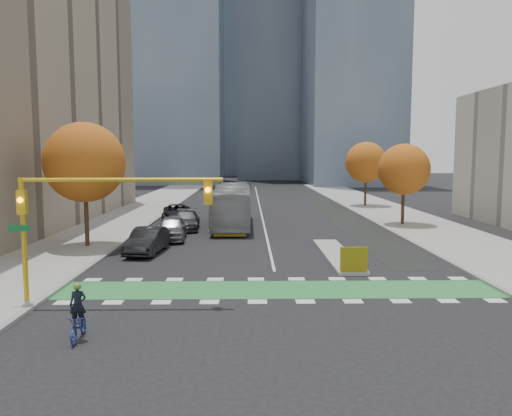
{
  "coord_description": "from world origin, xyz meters",
  "views": [
    {
      "loc": [
        -1.38,
        -20.64,
        6.09
      ],
      "look_at": [
        -0.92,
        8.44,
        3.0
      ],
      "focal_mm": 35.0,
      "sensor_mm": 36.0,
      "label": 1
    }
  ],
  "objects_px": {
    "cyclist": "(79,321)",
    "parked_car_b": "(147,241)",
    "tree_east_far": "(366,162)",
    "parked_car_c": "(186,220)",
    "parked_car_a": "(172,228)",
    "bus": "(232,205)",
    "parked_car_d": "(177,213)",
    "hazard_board": "(354,260)",
    "tree_west": "(85,162)",
    "traffic_signal_west": "(86,206)",
    "tree_east_near": "(404,169)"
  },
  "relations": [
    {
      "from": "bus",
      "to": "parked_car_c",
      "type": "distance_m",
      "value": 4.28
    },
    {
      "from": "tree_west",
      "to": "tree_east_far",
      "type": "distance_m",
      "value": 35.73
    },
    {
      "from": "cyclist",
      "to": "parked_car_b",
      "type": "height_order",
      "value": "cyclist"
    },
    {
      "from": "tree_east_far",
      "to": "parked_car_b",
      "type": "xyz_separation_m",
      "value": [
        -20.16,
        -27.94,
        -4.44
      ]
    },
    {
      "from": "parked_car_b",
      "to": "bus",
      "type": "bearing_deg",
      "value": 72.86
    },
    {
      "from": "tree_east_near",
      "to": "parked_car_c",
      "type": "distance_m",
      "value": 19.05
    },
    {
      "from": "tree_east_near",
      "to": "parked_car_b",
      "type": "xyz_separation_m",
      "value": [
        -19.66,
        -11.94,
        -4.07
      ]
    },
    {
      "from": "cyclist",
      "to": "parked_car_d",
      "type": "distance_m",
      "value": 29.76
    },
    {
      "from": "parked_car_b",
      "to": "tree_east_near",
      "type": "bearing_deg",
      "value": 36.94
    },
    {
      "from": "parked_car_a",
      "to": "parked_car_b",
      "type": "height_order",
      "value": "parked_car_a"
    },
    {
      "from": "tree_west",
      "to": "parked_car_c",
      "type": "xyz_separation_m",
      "value": [
        5.5,
        8.06,
        -4.86
      ]
    },
    {
      "from": "traffic_signal_west",
      "to": "parked_car_d",
      "type": "distance_m",
      "value": 25.91
    },
    {
      "from": "parked_car_b",
      "to": "parked_car_c",
      "type": "height_order",
      "value": "parked_car_b"
    },
    {
      "from": "tree_east_far",
      "to": "traffic_signal_west",
      "type": "relative_size",
      "value": 0.9
    },
    {
      "from": "parked_car_c",
      "to": "cyclist",
      "type": "bearing_deg",
      "value": -94.08
    },
    {
      "from": "traffic_signal_west",
      "to": "tree_west",
      "type": "bearing_deg",
      "value": 108.02
    },
    {
      "from": "parked_car_a",
      "to": "traffic_signal_west",
      "type": "bearing_deg",
      "value": -98.27
    },
    {
      "from": "parked_car_b",
      "to": "cyclist",
      "type": "bearing_deg",
      "value": -81.76
    },
    {
      "from": "parked_car_c",
      "to": "parked_car_d",
      "type": "xyz_separation_m",
      "value": [
        -1.5,
        5.13,
        0.02
      ]
    },
    {
      "from": "bus",
      "to": "tree_east_far",
      "type": "bearing_deg",
      "value": 46.89
    },
    {
      "from": "tree_east_far",
      "to": "parked_car_c",
      "type": "xyz_separation_m",
      "value": [
        -19.0,
        -17.94,
        -4.48
      ]
    },
    {
      "from": "hazard_board",
      "to": "bus",
      "type": "bearing_deg",
      "value": 110.94
    },
    {
      "from": "parked_car_c",
      "to": "bus",
      "type": "bearing_deg",
      "value": 21.7
    },
    {
      "from": "hazard_board",
      "to": "tree_east_far",
      "type": "distance_m",
      "value": 35.13
    },
    {
      "from": "traffic_signal_west",
      "to": "parked_car_b",
      "type": "bearing_deg",
      "value": 88.53
    },
    {
      "from": "parked_car_c",
      "to": "parked_car_b",
      "type": "bearing_deg",
      "value": -99.52
    },
    {
      "from": "traffic_signal_west",
      "to": "bus",
      "type": "height_order",
      "value": "traffic_signal_west"
    },
    {
      "from": "parked_car_a",
      "to": "cyclist",
      "type": "bearing_deg",
      "value": -94.78
    },
    {
      "from": "tree_east_far",
      "to": "parked_car_d",
      "type": "relative_size",
      "value": 1.37
    },
    {
      "from": "parked_car_a",
      "to": "parked_car_b",
      "type": "xyz_separation_m",
      "value": [
        -0.76,
        -5.0,
        -0.05
      ]
    },
    {
      "from": "parked_car_c",
      "to": "parked_car_a",
      "type": "bearing_deg",
      "value": -97.48
    },
    {
      "from": "parked_car_c",
      "to": "tree_west",
      "type": "bearing_deg",
      "value": -127.24
    },
    {
      "from": "hazard_board",
      "to": "parked_car_c",
      "type": "bearing_deg",
      "value": 123.51
    },
    {
      "from": "traffic_signal_west",
      "to": "cyclist",
      "type": "bearing_deg",
      "value": -77.06
    },
    {
      "from": "parked_car_c",
      "to": "tree_east_near",
      "type": "bearing_deg",
      "value": 3.08
    },
    {
      "from": "tree_east_near",
      "to": "traffic_signal_west",
      "type": "xyz_separation_m",
      "value": [
        -19.93,
        -22.51,
        -0.83
      ]
    },
    {
      "from": "tree_east_near",
      "to": "parked_car_a",
      "type": "bearing_deg",
      "value": -159.83
    },
    {
      "from": "parked_car_b",
      "to": "hazard_board",
      "type": "bearing_deg",
      "value": -21.01
    },
    {
      "from": "hazard_board",
      "to": "bus",
      "type": "distance_m",
      "value": 18.85
    },
    {
      "from": "cyclist",
      "to": "bus",
      "type": "height_order",
      "value": "bus"
    },
    {
      "from": "cyclist",
      "to": "parked_car_a",
      "type": "height_order",
      "value": "cyclist"
    },
    {
      "from": "hazard_board",
      "to": "cyclist",
      "type": "height_order",
      "value": "cyclist"
    },
    {
      "from": "parked_car_c",
      "to": "parked_car_d",
      "type": "relative_size",
      "value": 0.94
    },
    {
      "from": "hazard_board",
      "to": "parked_car_b",
      "type": "height_order",
      "value": "parked_car_b"
    },
    {
      "from": "tree_west",
      "to": "bus",
      "type": "height_order",
      "value": "tree_west"
    },
    {
      "from": "tree_east_near",
      "to": "cyclist",
      "type": "distance_m",
      "value": 32.93
    },
    {
      "from": "tree_east_near",
      "to": "bus",
      "type": "bearing_deg",
      "value": -179.16
    },
    {
      "from": "cyclist",
      "to": "tree_west",
      "type": "bearing_deg",
      "value": 103.4
    },
    {
      "from": "bus",
      "to": "parked_car_a",
      "type": "distance_m",
      "value": 7.97
    },
    {
      "from": "tree_east_near",
      "to": "bus",
      "type": "xyz_separation_m",
      "value": [
        -14.73,
        -0.22,
        -3.06
      ]
    }
  ]
}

